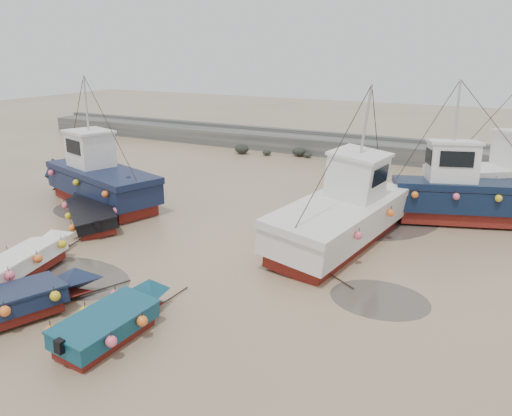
% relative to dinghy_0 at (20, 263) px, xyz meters
% --- Properties ---
extents(ground, '(120.00, 120.00, 0.00)m').
position_rel_dinghy_0_xyz_m(ground, '(5.75, 2.36, -0.54)').
color(ground, tan).
rests_on(ground, ground).
extents(seawall, '(60.00, 4.92, 1.50)m').
position_rel_dinghy_0_xyz_m(seawall, '(5.80, 24.35, 0.09)').
color(seawall, slate).
rests_on(seawall, ground).
extents(puddle_a, '(4.77, 4.77, 0.01)m').
position_rel_dinghy_0_xyz_m(puddle_a, '(1.44, 0.75, -0.53)').
color(puddle_a, '#4F463E').
rests_on(puddle_a, ground).
extents(puddle_b, '(3.14, 3.14, 0.01)m').
position_rel_dinghy_0_xyz_m(puddle_b, '(11.32, 4.12, -0.53)').
color(puddle_b, '#4F463E').
rests_on(puddle_b, ground).
extents(puddle_c, '(4.32, 4.32, 0.01)m').
position_rel_dinghy_0_xyz_m(puddle_c, '(-3.28, 6.67, -0.53)').
color(puddle_c, '#4F463E').
rests_on(puddle_c, ground).
extents(puddle_d, '(6.25, 6.25, 0.01)m').
position_rel_dinghy_0_xyz_m(puddle_d, '(8.89, 12.40, -0.53)').
color(puddle_d, '#4F463E').
rests_on(puddle_d, ground).
extents(dinghy_0, '(2.68, 6.61, 1.43)m').
position_rel_dinghy_0_xyz_m(dinghy_0, '(0.00, 0.00, 0.00)').
color(dinghy_0, maroon).
rests_on(dinghy_0, ground).
extents(dinghy_2, '(1.89, 5.12, 1.43)m').
position_rel_dinghy_0_xyz_m(dinghy_2, '(5.42, -1.28, 0.03)').
color(dinghy_2, maroon).
rests_on(dinghy_2, ground).
extents(dinghy_4, '(5.72, 4.70, 1.43)m').
position_rel_dinghy_0_xyz_m(dinghy_4, '(-2.07, 5.36, 0.00)').
color(dinghy_4, maroon).
rests_on(dinghy_4, ground).
extents(dinghy_5, '(4.74, 3.51, 1.43)m').
position_rel_dinghy_0_xyz_m(dinghy_5, '(7.67, 6.16, 0.03)').
color(dinghy_5, maroon).
rests_on(dinghy_5, ground).
extents(cabin_boat_0, '(10.10, 4.86, 6.22)m').
position_rel_dinghy_0_xyz_m(cabin_boat_0, '(-3.97, 7.66, 0.80)').
color(cabin_boat_0, maroon).
rests_on(cabin_boat_0, ground).
extents(cabin_boat_1, '(3.96, 11.08, 6.22)m').
position_rel_dinghy_0_xyz_m(cabin_boat_1, '(8.74, 8.35, 0.77)').
color(cabin_boat_1, maroon).
rests_on(cabin_boat_1, ground).
extents(cabin_boat_2, '(9.48, 4.67, 6.22)m').
position_rel_dinghy_0_xyz_m(cabin_boat_2, '(12.39, 12.94, 0.82)').
color(cabin_boat_2, maroon).
rests_on(cabin_boat_2, ground).
extents(person, '(0.84, 0.75, 1.92)m').
position_rel_dinghy_0_xyz_m(person, '(-1.11, 6.87, -0.54)').
color(person, '#1A1F34').
rests_on(person, ground).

